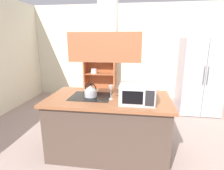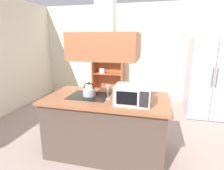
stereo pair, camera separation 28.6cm
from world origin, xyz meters
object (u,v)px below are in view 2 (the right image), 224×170
(cutting_board, at_px, (140,94))
(wine_glass_on_counter, at_px, (108,89))
(kettle, at_px, (89,90))
(refrigerator, at_px, (209,78))
(dish_cabinet, at_px, (108,71))
(microwave, at_px, (133,94))

(cutting_board, bearing_deg, wine_glass_on_counter, -140.73)
(kettle, relative_size, cutting_board, 0.61)
(cutting_board, xyz_separation_m, wine_glass_on_counter, (-0.43, -0.35, 0.14))
(refrigerator, relative_size, kettle, 8.50)
(kettle, xyz_separation_m, cutting_board, (0.75, 0.27, -0.08))
(kettle, bearing_deg, wine_glass_on_counter, -14.18)
(wine_glass_on_counter, bearing_deg, cutting_board, 39.27)
(refrigerator, relative_size, dish_cabinet, 0.97)
(dish_cabinet, distance_m, wine_glass_on_counter, 2.92)
(refrigerator, distance_m, dish_cabinet, 2.69)
(refrigerator, bearing_deg, kettle, -138.18)
(dish_cabinet, height_order, wine_glass_on_counter, dish_cabinet)
(microwave, xyz_separation_m, wine_glass_on_counter, (-0.37, 0.11, 0.02))
(kettle, bearing_deg, microwave, -15.18)
(refrigerator, xyz_separation_m, microwave, (-1.44, -2.09, 0.14))
(kettle, height_order, microwave, microwave)
(refrigerator, height_order, dish_cabinet, dish_cabinet)
(refrigerator, xyz_separation_m, wine_glass_on_counter, (-1.81, -1.98, 0.17))
(refrigerator, bearing_deg, dish_cabinet, 162.01)
(dish_cabinet, xyz_separation_m, microwave, (1.12, -2.92, 0.22))
(wine_glass_on_counter, bearing_deg, microwave, -16.02)
(cutting_board, bearing_deg, kettle, -160.05)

